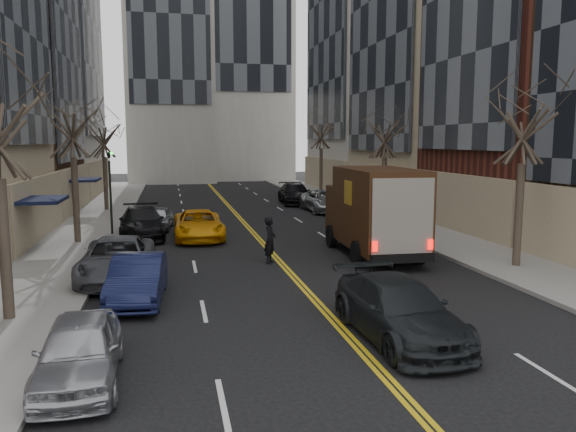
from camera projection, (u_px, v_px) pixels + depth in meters
name	position (u px, v px, depth m)	size (l,w,h in m)	color
sidewalk_left	(93.00, 223.00, 33.82)	(4.00, 66.00, 0.15)	slate
sidewalk_right	(375.00, 214.00, 37.50)	(4.00, 66.00, 0.15)	slate
streetwall_right	(447.00, 5.00, 42.05)	(12.26, 49.00, 34.00)	#4C301E
tree_lf_mid	(71.00, 106.00, 26.20)	(3.20, 3.20, 8.91)	#382D23
tree_lf_far	(103.00, 125.00, 38.88)	(3.20, 3.20, 8.12)	#382D23
tree_rt_near	(525.00, 101.00, 21.10)	(3.20, 3.20, 8.71)	#382D23
tree_rt_mid	(385.00, 121.00, 34.71)	(3.20, 3.20, 8.32)	#382D23
tree_rt_far	(321.00, 120.00, 49.18)	(3.20, 3.20, 9.11)	#382D23
traffic_signal	(110.00, 183.00, 28.93)	(0.29, 0.26, 4.70)	black
ups_truck	(374.00, 212.00, 24.14)	(3.06, 7.08, 3.83)	black
observer_sedan	(399.00, 310.00, 14.16)	(2.34, 5.25, 1.50)	black
taxi	(199.00, 225.00, 28.54)	(2.42, 5.25, 1.46)	orange
pedestrian	(270.00, 240.00, 22.88)	(0.70, 0.46, 1.91)	black
parked_lf_a	(79.00, 351.00, 11.56)	(1.62, 4.04, 1.38)	#ACAEB4
parked_lf_b	(138.00, 279.00, 17.42)	(1.53, 4.40, 1.45)	#111536
parked_lf_c	(117.00, 259.00, 20.13)	(2.50, 5.43, 1.51)	#4E5056
parked_lf_d	(142.00, 223.00, 28.90)	(2.22, 5.45, 1.58)	black
parked_lf_e	(158.00, 218.00, 31.55)	(1.52, 3.78, 1.29)	#929599
parked_rt_a	(334.00, 206.00, 37.32)	(1.35, 3.87, 1.28)	#474A4E
parked_rt_b	(325.00, 201.00, 39.51)	(2.55, 5.54, 1.54)	#A9ADB1
parked_rt_c	(295.00, 194.00, 44.36)	(2.26, 5.56, 1.61)	black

